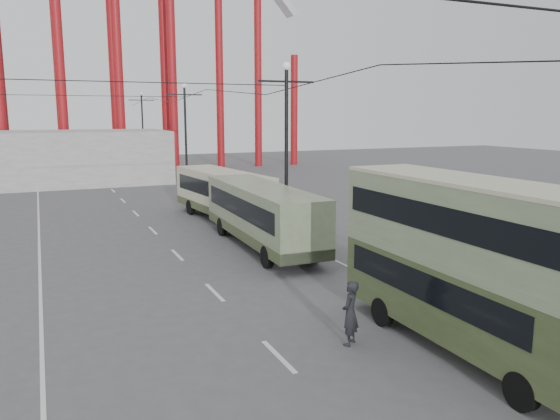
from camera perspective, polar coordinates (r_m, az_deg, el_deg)
name	(u,v)px	position (r m, az deg, el deg)	size (l,w,h in m)	color
road_markings	(164,239)	(29.99, -12.05, -2.94)	(12.52, 120.00, 0.01)	silver
lamp_post_mid	(286,150)	(29.69, 0.67, 6.28)	(3.20, 0.44, 9.32)	black
lamp_post_far	(186,135)	(50.52, -9.82, 7.68)	(3.20, 0.44, 9.32)	black
lamp_post_distant	(143,129)	(72.05, -14.14, 8.19)	(3.20, 0.44, 9.32)	black
fairground_shed	(47,158)	(56.12, -23.15, 5.02)	(22.00, 10.00, 5.00)	gray
double_decker_bus	(470,258)	(15.86, 19.25, -4.72)	(2.33, 9.11, 4.89)	#353E21
single_decker_green	(262,213)	(27.20, -1.92, -0.30)	(2.82, 11.02, 3.10)	#677555
single_decker_cream	(223,193)	(34.39, -6.01, 1.80)	(3.55, 10.09, 3.07)	#BAB796
pedestrian	(350,313)	(16.13, 7.34, -10.62)	(0.70, 0.46, 1.91)	black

